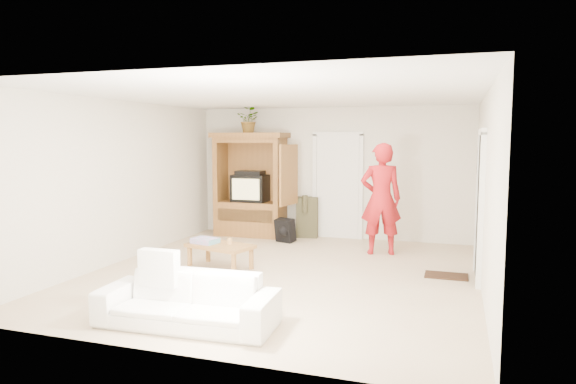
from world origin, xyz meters
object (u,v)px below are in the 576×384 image
object	(u,v)px
armoire	(252,191)
man	(381,199)
sofa	(187,300)
coffee_table	(220,247)

from	to	relation	value
armoire	man	distance (m)	2.89
sofa	man	bearing A→B (deg)	67.60
armoire	coffee_table	bearing A→B (deg)	-78.07
armoire	sofa	distance (m)	5.17
coffee_table	man	bearing A→B (deg)	53.69
man	sofa	world-z (taller)	man
sofa	coffee_table	distance (m)	2.44
man	sofa	distance (m)	4.39
sofa	coffee_table	xyz separation A→B (m)	(-0.73, 2.32, 0.05)
armoire	sofa	world-z (taller)	armoire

